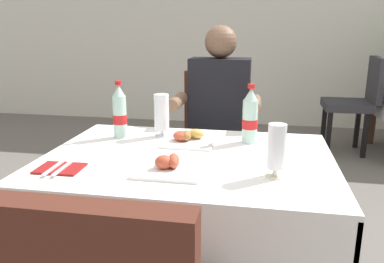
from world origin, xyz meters
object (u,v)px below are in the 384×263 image
cola_bottle_secondary (120,113)px  background_chair_left (356,99)px  main_dining_table (188,191)px  chair_far_diner_seat (212,139)px  seated_diner_far (218,119)px  cola_bottle_primary (250,117)px  napkin_cutlery_set (60,168)px  plate_far_diner (188,138)px  beer_glass_middle (162,115)px  plate_near_camera (169,165)px  beer_glass_left (276,150)px

cola_bottle_secondary → background_chair_left: bearing=54.8°
main_dining_table → cola_bottle_secondary: (-0.38, 0.22, 0.29)m
chair_far_diner_seat → seated_diner_far: size_ratio=0.77×
cola_bottle_primary → cola_bottle_secondary: size_ratio=0.99×
seated_diner_far → napkin_cutlery_set: 1.09m
plate_far_diner → background_chair_left: 2.64m
napkin_cutlery_set → background_chair_left: (1.68, 2.75, -0.17)m
cola_bottle_secondary → napkin_cutlery_set: size_ratio=1.46×
background_chair_left → cola_bottle_primary: bearing=-113.5°
cola_bottle_primary → plate_far_diner: bearing=-169.9°
beer_glass_middle → cola_bottle_primary: bearing=-3.5°
seated_diner_far → background_chair_left: (1.18, 1.78, -0.16)m
plate_near_camera → beer_glass_middle: bearing=108.1°
cola_bottle_primary → cola_bottle_secondary: cola_bottle_secondary is taller
cola_bottle_primary → beer_glass_middle: bearing=176.5°
beer_glass_left → chair_far_diner_seat: bearing=109.5°
chair_far_diner_seat → cola_bottle_secondary: 0.78m
chair_far_diner_seat → beer_glass_left: (0.36, -1.01, 0.27)m
plate_far_diner → beer_glass_left: bearing=-43.4°
main_dining_table → beer_glass_left: (0.36, -0.18, 0.26)m
plate_far_diner → cola_bottle_primary: (0.28, 0.05, 0.10)m
main_dining_table → background_chair_left: (1.23, 2.50, -0.00)m
seated_diner_far → cola_bottle_primary: (0.20, -0.48, 0.13)m
chair_far_diner_seat → background_chair_left: bearing=53.6°
main_dining_table → cola_bottle_primary: (0.25, 0.24, 0.28)m
beer_glass_middle → cola_bottle_secondary: 0.20m
napkin_cutlery_set → background_chair_left: 3.23m
main_dining_table → background_chair_left: size_ratio=1.25×
main_dining_table → chair_far_diner_seat: chair_far_diner_seat is taller
main_dining_table → napkin_cutlery_set: 0.54m
cola_bottle_secondary → background_chair_left: (1.61, 2.29, -0.29)m
cola_bottle_secondary → napkin_cutlery_set: (-0.07, -0.46, -0.12)m
seated_diner_far → beer_glass_left: bearing=-71.0°
beer_glass_left → napkin_cutlery_set: beer_glass_left is taller
chair_far_diner_seat → beer_glass_middle: size_ratio=4.55×
beer_glass_left → main_dining_table: bearing=153.6°
plate_far_diner → cola_bottle_secondary: 0.36m
main_dining_table → background_chair_left: bearing=63.8°
napkin_cutlery_set → chair_far_diner_seat: bearing=67.3°
napkin_cutlery_set → plate_near_camera: bearing=9.5°
cola_bottle_primary → seated_diner_far: bearing=112.8°
seated_diner_far → cola_bottle_secondary: seated_diner_far is taller
seated_diner_far → chair_far_diner_seat: bearing=113.3°
cola_bottle_primary → background_chair_left: bearing=66.5°
beer_glass_middle → main_dining_table: bearing=-55.9°
cola_bottle_secondary → plate_near_camera: bearing=-49.0°
plate_near_camera → beer_glass_middle: (-0.15, 0.45, 0.09)m
cola_bottle_primary → background_chair_left: size_ratio=0.29×
beer_glass_middle → napkin_cutlery_set: size_ratio=1.11×
cola_bottle_secondary → beer_glass_middle: bearing=15.5°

